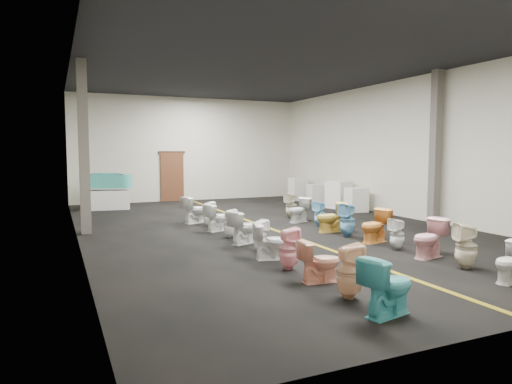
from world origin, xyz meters
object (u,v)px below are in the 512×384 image
at_px(toilet_left_10, 195,210).
at_px(toilet_left_6, 244,227).
at_px(appliance_crate_a, 356,200).
at_px(toilet_right_9, 299,210).
at_px(toilet_right_7, 331,217).
at_px(toilet_left_3, 289,249).
at_px(toilet_left_8, 218,217).
at_px(toilet_right_2, 466,246).
at_px(appliance_crate_c, 317,194).
at_px(toilet_right_8, 320,214).
at_px(appliance_crate_d, 298,189).
at_px(toilet_left_2, 320,261).
at_px(toilet_left_5, 260,235).
at_px(toilet_right_3, 429,238).
at_px(toilet_right_6, 347,220).
at_px(bathtub, 107,181).
at_px(toilet_right_10, 291,206).
at_px(toilet_left_1, 349,271).
at_px(toilet_right_4, 397,234).
at_px(toilet_right_1, 511,262).
at_px(display_table, 107,200).
at_px(toilet_right_5, 375,226).
at_px(appliance_crate_b, 339,195).
at_px(toilet_left_7, 230,223).
at_px(toilet_left_9, 209,214).
at_px(toilet_left_0, 388,286).

bearing_deg(toilet_left_10, toilet_left_6, 162.60).
xyz_separation_m(appliance_crate_a, toilet_right_9, (-3.10, -1.35, -0.05)).
relative_size(toilet_right_7, toilet_right_9, 1.07).
bearing_deg(toilet_left_10, toilet_left_3, 159.86).
distance_m(toilet_left_8, toilet_right_2, 6.32).
height_order(appliance_crate_c, toilet_right_8, appliance_crate_c).
relative_size(toilet_left_8, toilet_right_9, 1.00).
xyz_separation_m(appliance_crate_d, toilet_left_2, (-5.93, -11.37, -0.15)).
bearing_deg(appliance_crate_d, toilet_right_7, -112.94).
bearing_deg(toilet_left_5, appliance_crate_a, -73.99).
bearing_deg(toilet_right_7, toilet_right_3, 10.86).
distance_m(appliance_crate_c, toilet_right_2, 10.55).
bearing_deg(toilet_right_6, toilet_right_2, -17.12).
relative_size(bathtub, appliance_crate_c, 2.23).
distance_m(toilet_left_8, toilet_right_10, 3.18).
height_order(toilet_left_1, toilet_right_4, toilet_left_1).
bearing_deg(toilet_left_10, toilet_right_8, -143.60).
relative_size(bathtub, toilet_right_1, 2.67).
bearing_deg(toilet_right_4, display_table, -158.86).
bearing_deg(toilet_right_4, toilet_right_5, 169.46).
relative_size(appliance_crate_b, toilet_right_9, 1.39).
height_order(bathtub, toilet_right_4, bathtub).
height_order(toilet_left_7, toilet_right_8, toilet_right_8).
height_order(toilet_left_2, toilet_right_10, toilet_right_10).
bearing_deg(toilet_right_2, toilet_right_9, -158.32).
bearing_deg(toilet_left_9, toilet_right_8, -124.31).
bearing_deg(appliance_crate_c, toilet_left_0, -117.44).
height_order(display_table, toilet_left_7, display_table).
height_order(appliance_crate_a, toilet_left_1, appliance_crate_a).
relative_size(display_table, toilet_left_9, 2.25).
relative_size(toilet_right_5, toilet_right_10, 0.97).
bearing_deg(toilet_left_0, appliance_crate_d, -36.91).
bearing_deg(appliance_crate_c, toilet_right_8, -120.86).
height_order(toilet_right_1, toilet_right_10, toilet_right_10).
height_order(appliance_crate_b, toilet_left_9, appliance_crate_b).
bearing_deg(toilet_left_7, toilet_left_5, -172.64).
height_order(appliance_crate_b, toilet_left_1, appliance_crate_b).
distance_m(toilet_left_6, toilet_left_10, 3.47).
relative_size(toilet_left_0, toilet_right_1, 1.18).
xyz_separation_m(appliance_crate_a, toilet_right_1, (-3.09, -8.40, -0.09)).
height_order(display_table, toilet_left_8, toilet_left_8).
xyz_separation_m(toilet_left_1, toilet_left_5, (0.15, 3.48, -0.07)).
xyz_separation_m(appliance_crate_b, appliance_crate_c, (0.00, 1.53, -0.11)).
bearing_deg(toilet_right_9, toilet_left_2, -43.78).
xyz_separation_m(toilet_left_9, toilet_right_10, (2.90, 0.37, 0.06)).
bearing_deg(appliance_crate_c, appliance_crate_a, -90.00).
xyz_separation_m(appliance_crate_c, appliance_crate_d, (0.00, 1.62, 0.09)).
bearing_deg(toilet_left_2, toilet_left_5, 3.41).
bearing_deg(toilet_right_3, toilet_left_10, -166.03).
relative_size(appliance_crate_b, toilet_right_7, 1.30).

